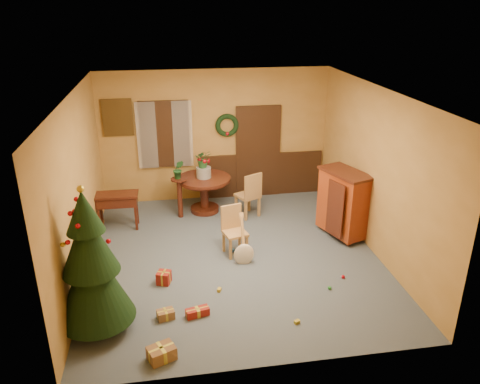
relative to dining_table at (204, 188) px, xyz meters
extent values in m
plane|color=#394553|center=(0.34, -2.00, -0.54)|extent=(5.50, 5.50, 0.00)
plane|color=silver|center=(0.34, -2.00, 2.36)|extent=(5.50, 5.50, 0.00)
plane|color=olive|center=(0.34, 0.75, 0.91)|extent=(5.00, 0.00, 5.00)
plane|color=olive|center=(0.34, -4.75, 0.91)|extent=(5.00, 0.00, 5.00)
plane|color=olive|center=(-2.16, -2.00, 0.91)|extent=(0.00, 5.50, 5.50)
plane|color=olive|center=(2.84, -2.00, 0.91)|extent=(0.00, 5.50, 5.50)
cube|color=black|center=(1.39, 0.71, -0.04)|extent=(2.80, 0.06, 1.00)
cube|color=black|center=(1.29, 0.70, 0.51)|extent=(1.00, 0.08, 2.10)
cube|color=white|center=(1.29, 0.73, 0.46)|extent=(0.80, 0.03, 1.90)
cube|color=black|center=(-0.76, 0.70, 1.01)|extent=(1.05, 0.08, 1.45)
cube|color=white|center=(-0.76, 0.73, 1.01)|extent=(0.88, 0.03, 1.25)
cube|color=white|center=(-1.14, 0.65, 1.01)|extent=(0.42, 0.02, 1.45)
cube|color=white|center=(-0.38, 0.65, 1.01)|extent=(0.42, 0.02, 1.45)
torus|color=black|center=(0.59, 0.67, 1.16)|extent=(0.51, 0.11, 0.51)
cube|color=#4C3819|center=(-1.71, 0.71, 1.41)|extent=(0.62, 0.05, 0.78)
cube|color=gray|center=(-1.71, 0.74, 1.41)|extent=(0.48, 0.02, 0.62)
cylinder|color=black|center=(0.00, 0.00, 0.20)|extent=(1.13, 1.13, 0.06)
cylinder|color=black|center=(0.00, 0.00, 0.14)|extent=(1.00, 1.00, 0.04)
cylinder|color=black|center=(0.00, 0.00, -0.16)|extent=(0.18, 0.18, 0.62)
cylinder|color=black|center=(0.00, 0.00, -0.49)|extent=(0.60, 0.60, 0.10)
cylinder|color=slate|center=(0.00, 0.00, 0.34)|extent=(0.31, 0.31, 0.23)
imported|color=#1E4C23|center=(0.00, 0.00, 0.65)|extent=(0.34, 0.30, 0.38)
cube|color=olive|center=(0.37, -1.92, -0.13)|extent=(0.47, 0.47, 0.05)
cube|color=olive|center=(0.32, -1.75, 0.12)|extent=(0.38, 0.13, 0.46)
cube|color=olive|center=(0.48, -1.73, -0.34)|extent=(0.05, 0.05, 0.39)
cube|color=olive|center=(0.18, -1.80, -0.34)|extent=(0.05, 0.05, 0.39)
cube|color=olive|center=(0.56, -2.03, -0.34)|extent=(0.05, 0.05, 0.39)
cube|color=olive|center=(0.26, -2.11, -0.34)|extent=(0.05, 0.05, 0.39)
cube|color=olive|center=(0.87, -0.37, -0.09)|extent=(0.57, 0.57, 0.05)
cube|color=olive|center=(0.95, -0.54, 0.19)|extent=(0.40, 0.23, 0.50)
cube|color=olive|center=(0.79, -0.60, -0.32)|extent=(0.06, 0.06, 0.43)
cube|color=olive|center=(1.10, -0.44, -0.32)|extent=(0.06, 0.06, 0.43)
cube|color=olive|center=(0.64, -0.29, -0.32)|extent=(0.06, 0.06, 0.43)
cube|color=olive|center=(0.95, -0.14, -0.32)|extent=(0.06, 0.06, 0.43)
cylinder|color=black|center=(-0.53, -0.21, -0.12)|extent=(0.10, 0.10, 0.83)
cylinder|color=black|center=(-0.53, -0.21, 0.30)|extent=(0.33, 0.33, 0.03)
imported|color=#19471E|center=(-0.53, -0.21, 0.52)|extent=(0.22, 0.18, 0.39)
cylinder|color=#382111|center=(-1.81, -3.64, -0.43)|extent=(0.13, 0.13, 0.23)
cone|color=black|center=(-1.81, -3.64, 0.26)|extent=(1.03, 1.03, 1.22)
cone|color=black|center=(-1.81, -3.64, 0.82)|extent=(0.75, 0.75, 0.89)
cone|color=black|center=(-1.81, -3.64, 1.24)|extent=(0.49, 0.49, 0.56)
sphere|color=gold|center=(-1.81, -3.64, 1.55)|extent=(0.09, 0.09, 0.09)
cube|color=black|center=(-1.76, -0.52, 0.17)|extent=(0.84, 0.43, 0.05)
cube|color=black|center=(-1.76, -0.52, 0.04)|extent=(0.79, 0.39, 0.17)
cube|color=black|center=(-2.11, -0.52, -0.20)|extent=(0.06, 0.29, 0.68)
cube|color=black|center=(-1.41, -0.52, -0.20)|extent=(0.06, 0.29, 0.68)
cube|color=#551509|center=(2.49, -1.54, 0.13)|extent=(0.78, 1.07, 1.20)
cube|color=black|center=(2.49, -1.54, 0.75)|extent=(0.86, 1.15, 0.05)
cylinder|color=black|center=(2.49, -1.95, -0.50)|extent=(0.07, 0.07, 0.09)
cylinder|color=black|center=(2.49, -1.14, -0.50)|extent=(0.07, 0.07, 0.09)
cube|color=brown|center=(-0.96, -4.40, -0.45)|extent=(0.40, 0.35, 0.18)
cube|color=gold|center=(-0.96, -4.40, -0.45)|extent=(0.32, 0.16, 0.18)
cube|color=gold|center=(-0.96, -4.40, -0.45)|extent=(0.14, 0.25, 0.18)
cube|color=maroon|center=(-0.90, -2.67, -0.44)|extent=(0.26, 0.26, 0.20)
cube|color=gold|center=(-0.90, -2.67, -0.44)|extent=(0.20, 0.10, 0.21)
cube|color=gold|center=(-0.90, -2.67, -0.44)|extent=(0.10, 0.20, 0.21)
cube|color=brown|center=(-0.89, -3.58, -0.48)|extent=(0.27, 0.22, 0.13)
cube|color=gold|center=(-0.89, -3.58, -0.48)|extent=(0.24, 0.08, 0.13)
cube|color=gold|center=(-0.89, -3.58, -0.48)|extent=(0.07, 0.17, 0.13)
cube|color=maroon|center=(-0.44, -3.59, -0.48)|extent=(0.36, 0.21, 0.12)
cube|color=gold|center=(-0.44, -3.59, -0.48)|extent=(0.34, 0.10, 0.12)
cube|color=gold|center=(-0.44, -3.59, -0.48)|extent=(0.08, 0.15, 0.12)
cube|color=#2558A0|center=(0.33, -1.85, -0.52)|extent=(0.09, 0.07, 0.05)
sphere|color=#24852F|center=(1.67, -3.27, -0.51)|extent=(0.06, 0.06, 0.06)
cube|color=gold|center=(-0.06, -3.04, -0.52)|extent=(0.08, 0.09, 0.05)
sphere|color=#AA0B16|center=(1.99, -3.00, -0.51)|extent=(0.06, 0.06, 0.06)
cube|color=gold|center=(0.93, -4.00, -0.52)|extent=(0.09, 0.08, 0.05)
camera|label=1|loc=(-0.73, -9.19, 3.69)|focal=35.00mm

